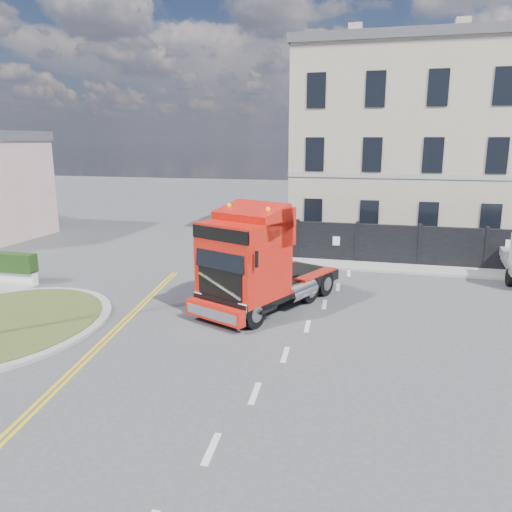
# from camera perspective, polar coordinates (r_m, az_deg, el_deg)

# --- Properties ---
(ground) EXTENTS (120.00, 120.00, 0.00)m
(ground) POSITION_cam_1_polar(r_m,az_deg,el_deg) (17.85, -3.38, -6.74)
(ground) COLOR #424244
(ground) RESTS_ON ground
(hoarding_fence) EXTENTS (18.80, 0.25, 2.00)m
(hoarding_fence) POSITION_cam_1_polar(r_m,az_deg,el_deg) (25.53, 17.13, 1.11)
(hoarding_fence) COLOR black
(hoarding_fence) RESTS_ON ground
(georgian_building) EXTENTS (12.30, 10.30, 12.80)m
(georgian_building) POSITION_cam_1_polar(r_m,az_deg,el_deg) (32.50, 16.15, 12.12)
(georgian_building) COLOR #B4A58F
(georgian_building) RESTS_ON ground
(pavement_far) EXTENTS (20.00, 1.60, 0.12)m
(pavement_far) POSITION_cam_1_polar(r_m,az_deg,el_deg) (24.84, 15.81, -1.36)
(pavement_far) COLOR gray
(pavement_far) RESTS_ON ground
(truck) EXTENTS (4.74, 6.75, 3.80)m
(truck) POSITION_cam_1_polar(r_m,az_deg,el_deg) (17.77, -0.15, -1.06)
(truck) COLOR black
(truck) RESTS_ON ground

